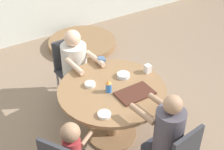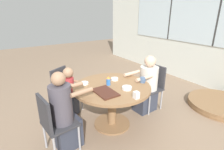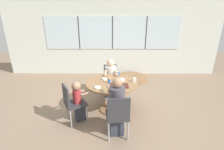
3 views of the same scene
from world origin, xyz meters
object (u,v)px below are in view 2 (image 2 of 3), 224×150
at_px(person_woman_green_shirt, 147,87).
at_px(milk_carton_small, 136,95).
at_px(coffee_mug, 143,80).
at_px(chair_for_man_blue_shirt, 53,121).
at_px(person_toddler, 71,91).
at_px(person_man_blue_shirt, 65,115).
at_px(bowl_cereal, 115,79).
at_px(chair_for_woman_green_shirt, 153,83).
at_px(folded_table_stack, 220,104).
at_px(bowl_white_shallow, 127,88).
at_px(bowl_fruit, 84,83).
at_px(sippy_cup, 108,81).
at_px(chair_for_toddler, 64,87).

bearing_deg(person_woman_green_shirt, milk_carton_small, 123.54).
bearing_deg(coffee_mug, chair_for_man_blue_shirt, -91.98).
bearing_deg(person_woman_green_shirt, coffee_mug, 119.88).
bearing_deg(person_toddler, person_man_blue_shirt, 33.01).
bearing_deg(bowl_cereal, milk_carton_small, -10.40).
xyz_separation_m(chair_for_woman_green_shirt, folded_table_stack, (0.76, 1.14, -0.44)).
relative_size(bowl_white_shallow, folded_table_stack, 0.12).
distance_m(person_man_blue_shirt, coffee_mug, 1.32).
bearing_deg(person_man_blue_shirt, person_toddler, 148.18).
xyz_separation_m(coffee_mug, folded_table_stack, (0.55, 1.62, -0.69)).
bearing_deg(bowl_cereal, person_toddler, -130.87).
bearing_deg(chair_for_man_blue_shirt, chair_for_woman_green_shirt, 88.33).
relative_size(chair_for_man_blue_shirt, bowl_fruit, 6.38).
bearing_deg(person_toddler, bowl_fruit, 72.34).
relative_size(person_woman_green_shirt, bowl_cereal, 8.88).
height_order(chair_for_woman_green_shirt, bowl_fruit, chair_for_woman_green_shirt).
bearing_deg(person_woman_green_shirt, bowl_white_shallow, 108.41).
bearing_deg(coffee_mug, milk_carton_small, -51.04).
distance_m(person_toddler, bowl_white_shallow, 1.11).
distance_m(person_man_blue_shirt, sippy_cup, 0.84).
height_order(chair_for_woman_green_shirt, chair_for_toddler, same).
height_order(chair_for_man_blue_shirt, bowl_white_shallow, chair_for_man_blue_shirt).
relative_size(coffee_mug, milk_carton_small, 0.96).
relative_size(person_toddler, bowl_cereal, 7.41).
relative_size(sippy_cup, bowl_fruit, 1.09).
bearing_deg(folded_table_stack, coffee_mug, -108.75).
height_order(person_toddler, bowl_white_shallow, person_toddler).
bearing_deg(chair_for_toddler, bowl_fruit, 77.06).
distance_m(coffee_mug, bowl_fruit, 0.94).
bearing_deg(sippy_cup, bowl_white_shallow, 26.23).
bearing_deg(person_woman_green_shirt, folded_table_stack, -122.98).
distance_m(chair_for_toddler, bowl_fruit, 0.60).
height_order(person_toddler, milk_carton_small, person_toddler).
xyz_separation_m(person_woman_green_shirt, person_toddler, (-0.66, -1.23, -0.02)).
height_order(person_woman_green_shirt, bowl_white_shallow, person_woman_green_shirt).
height_order(milk_carton_small, bowl_white_shallow, milk_carton_small).
distance_m(chair_for_toddler, bowl_white_shallow, 1.25).
distance_m(chair_for_toddler, person_toddler, 0.16).
distance_m(coffee_mug, folded_table_stack, 1.84).
distance_m(bowl_white_shallow, bowl_fruit, 0.69).
height_order(bowl_white_shallow, bowl_cereal, bowl_white_shallow).
relative_size(bowl_fruit, folded_table_stack, 0.11).
height_order(milk_carton_small, bowl_fruit, milk_carton_small).
xyz_separation_m(person_woman_green_shirt, bowl_fruit, (-0.26, -1.14, 0.25)).
bearing_deg(milk_carton_small, chair_for_man_blue_shirt, -112.28).
xyz_separation_m(person_toddler, coffee_mug, (0.86, 0.92, 0.30)).
xyz_separation_m(chair_for_woman_green_shirt, bowl_fruit, (-0.25, -1.30, 0.22)).
distance_m(person_man_blue_shirt, bowl_cereal, 1.04).
bearing_deg(person_man_blue_shirt, bowl_cereal, 99.07).
height_order(coffee_mug, bowl_white_shallow, coffee_mug).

